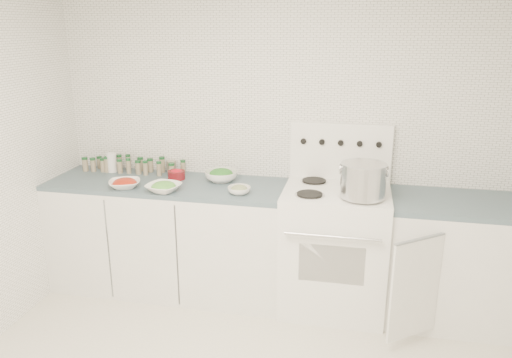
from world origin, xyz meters
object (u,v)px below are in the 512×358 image
(bowl_tomato, at_px, (125,183))
(bowl_snowpea, at_px, (164,187))
(stove, at_px, (334,245))
(stock_pot, at_px, (363,179))

(bowl_tomato, xyz_separation_m, bowl_snowpea, (0.32, -0.03, 0.00))
(bowl_snowpea, bearing_deg, stove, 9.86)
(stove, relative_size, bowl_snowpea, 4.67)
(bowl_tomato, relative_size, bowl_snowpea, 1.03)
(stock_pot, distance_m, bowl_tomato, 1.75)
(stove, bearing_deg, bowl_tomato, -173.17)
(stove, height_order, bowl_tomato, stove)
(bowl_snowpea, bearing_deg, stock_pot, 2.15)
(stock_pot, height_order, bowl_tomato, stock_pot)
(stove, distance_m, bowl_tomato, 1.63)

